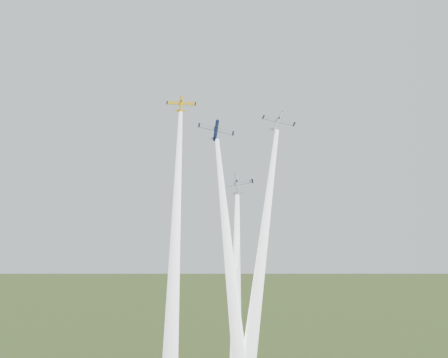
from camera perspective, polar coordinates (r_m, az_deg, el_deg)
plane_yellow at (r=137.02m, az=-4.38°, el=7.60°), size 7.74×6.38×6.55m
smoke_trail_yellow at (r=112.37m, az=-4.87°, el=-3.82°), size 9.38×40.83×51.75m
plane_navy at (r=127.97m, az=-0.81°, el=4.97°), size 8.47×8.33×9.04m
smoke_trail_navy at (r=105.14m, az=0.49°, el=-7.82°), size 12.72×39.89×51.19m
plane_silver_right at (r=130.76m, az=5.51°, el=5.84°), size 9.70×6.34×8.69m
smoke_trail_silver_right at (r=107.77m, az=4.03°, el=-6.31°), size 7.16×40.11×50.60m
plane_silver_low at (r=121.87m, az=1.37°, el=-0.56°), size 8.20×5.68×7.22m
smoke_trail_silver_low at (r=103.37m, az=1.24°, el=-13.59°), size 5.85×36.83×46.31m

